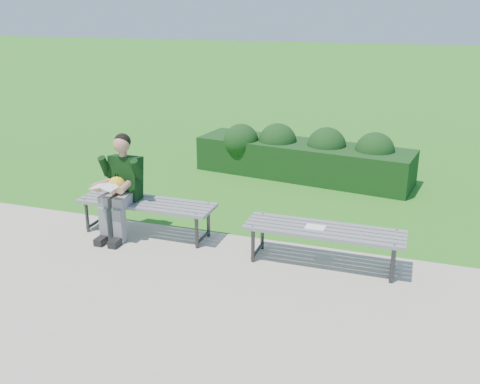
# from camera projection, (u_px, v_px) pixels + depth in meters

# --- Properties ---
(ground) EXTENTS (80.00, 80.00, 0.00)m
(ground) POSITION_uv_depth(u_px,v_px,m) (224.00, 235.00, 7.01)
(ground) COLOR #3C7D21
(ground) RESTS_ON ground
(walkway) EXTENTS (30.00, 3.50, 0.02)m
(walkway) POSITION_uv_depth(u_px,v_px,m) (164.00, 300.00, 5.44)
(walkway) COLOR beige
(walkway) RESTS_ON ground
(hedge) EXTENTS (3.85, 1.47, 0.91)m
(hedge) POSITION_uv_depth(u_px,v_px,m) (303.00, 155.00, 9.28)
(hedge) COLOR #163912
(hedge) RESTS_ON ground
(bench_left) EXTENTS (1.80, 0.50, 0.46)m
(bench_left) POSITION_uv_depth(u_px,v_px,m) (146.00, 206.00, 6.87)
(bench_left) COLOR slate
(bench_left) RESTS_ON walkway
(bench_right) EXTENTS (1.80, 0.50, 0.46)m
(bench_right) POSITION_uv_depth(u_px,v_px,m) (324.00, 233.00, 6.04)
(bench_right) COLOR slate
(bench_right) RESTS_ON walkway
(seated_boy) EXTENTS (0.56, 0.76, 1.31)m
(seated_boy) POSITION_uv_depth(u_px,v_px,m) (120.00, 183.00, 6.78)
(seated_boy) COLOR gray
(seated_boy) RESTS_ON walkway
(paper_sheet) EXTENTS (0.22, 0.16, 0.01)m
(paper_sheet) POSITION_uv_depth(u_px,v_px,m) (315.00, 227.00, 6.05)
(paper_sheet) COLOR white
(paper_sheet) RESTS_ON bench_right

